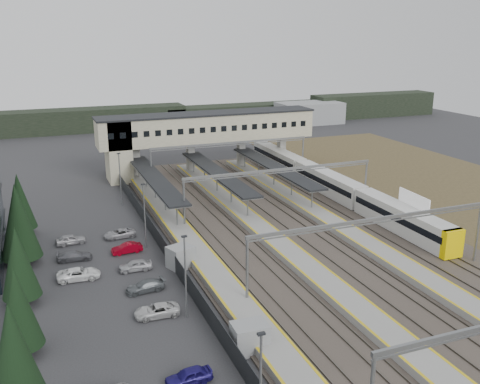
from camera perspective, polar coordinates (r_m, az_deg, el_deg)
name	(u,v)px	position (r m, az deg, el deg)	size (l,w,h in m)	color
ground	(237,269)	(59.81, -0.36, -8.27)	(220.00, 220.00, 0.00)	#2B2B2D
conifer_row	(18,275)	(51.10, -22.63, -8.21)	(4.42, 49.82, 9.50)	black
car_park	(129,314)	(50.90, -11.75, -12.64)	(10.58, 44.51, 1.26)	#BCBDC2
lampposts	(162,239)	(57.09, -8.37, -4.97)	(0.50, 53.25, 8.07)	gray
fence	(168,253)	(62.04, -7.69, -6.46)	(0.08, 90.00, 2.00)	#26282B
relay_cabin_near	(250,337)	(45.40, 1.06, -15.24)	(2.99, 2.23, 2.44)	gray
relay_cabin_far	(181,257)	(60.27, -6.35, -6.89)	(3.30, 3.03, 2.46)	gray
rail_corridor	(292,240)	(67.40, 5.56, -5.12)	(34.00, 90.00, 0.92)	#3C342E
canopies	(217,172)	(84.73, -2.49, 2.10)	(23.10, 30.00, 3.28)	black
footbridge	(193,131)	(98.06, -4.99, 6.46)	(40.40, 6.40, 11.20)	#A49F82
gantries	(321,199)	(65.06, 8.59, -0.70)	(28.40, 62.28, 7.17)	gray
train	(329,184)	(86.92, 9.51, 0.90)	(2.69, 56.19, 3.39)	silver
billboard	(413,206)	(72.52, 18.00, -1.47)	(0.45, 6.30, 5.41)	gray
treeline_far	(198,115)	(150.96, -4.51, 8.14)	(170.00, 19.00, 7.00)	black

